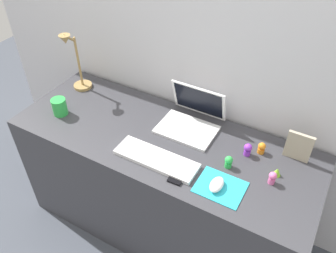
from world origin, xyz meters
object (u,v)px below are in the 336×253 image
toy_figurine_green (229,162)px  toy_figurine_orange (262,148)px  mouse (217,185)px  laptop (192,116)px  keyboard (156,159)px  toy_figurine_pink (272,178)px  cell_phone (179,174)px  toy_figurine_purple (248,149)px  coffee_mug (59,107)px  desk_lamp (75,64)px  toy_figurine_lime (277,172)px  picture_frame (299,147)px

toy_figurine_green → toy_figurine_orange: 0.20m
mouse → laptop: bearing=130.6°
keyboard → toy_figurine_pink: size_ratio=6.48×
keyboard → cell_phone: bearing=-10.5°
laptop → toy_figurine_purple: (0.33, -0.07, -0.02)m
mouse → toy_figurine_purple: toy_figurine_purple is taller
mouse → cell_phone: size_ratio=0.75×
coffee_mug → toy_figurine_green: coffee_mug is taller
toy_figurine_orange → coffee_mug: bearing=-166.9°
keyboard → laptop: bearing=85.2°
mouse → toy_figurine_orange: toy_figurine_orange is taller
toy_figurine_green → toy_figurine_pink: 0.20m
desk_lamp → mouse: bearing=-16.4°
cell_phone → toy_figurine_pink: (0.38, 0.16, 0.03)m
mouse → toy_figurine_lime: toy_figurine_lime is taller
desk_lamp → picture_frame: size_ratio=2.49×
laptop → picture_frame: 0.54m
laptop → mouse: bearing=-49.4°
keyboard → toy_figurine_lime: 0.56m
toy_figurine_green → keyboard: bearing=-157.5°
picture_frame → toy_figurine_pink: size_ratio=2.37×
coffee_mug → toy_figurine_lime: bearing=6.8°
cell_phone → toy_figurine_green: toy_figurine_green is taller
toy_figurine_pink → laptop: bearing=158.7°
toy_figurine_lime → picture_frame: bearing=72.5°
mouse → toy_figurine_orange: size_ratio=1.62×
coffee_mug → toy_figurine_purple: (1.01, 0.20, -0.01)m
toy_figurine_lime → toy_figurine_purple: bearing=159.7°
toy_figurine_pink → toy_figurine_lime: (0.01, 0.06, -0.01)m
toy_figurine_lime → keyboard: bearing=-160.1°
keyboard → picture_frame: (0.57, 0.34, 0.06)m
toy_figurine_lime → toy_figurine_orange: 0.15m
laptop → toy_figurine_orange: (0.39, -0.03, -0.02)m
toy_figurine_green → toy_figurine_lime: size_ratio=1.51×
desk_lamp → keyboard: bearing=-22.0°
toy_figurine_green → laptop: bearing=145.8°
laptop → toy_figurine_pink: laptop is taller
picture_frame → toy_figurine_lime: 0.17m
mouse → toy_figurine_pink: size_ratio=1.52×
keyboard → toy_figurine_green: toy_figurine_green is taller
mouse → picture_frame: (0.25, 0.35, 0.05)m
laptop → desk_lamp: desk_lamp is taller
cell_phone → toy_figurine_lime: size_ratio=3.06×
toy_figurine_green → toy_figurine_purple: bearing=67.5°
picture_frame → toy_figurine_green: (-0.26, -0.21, -0.04)m
coffee_mug → toy_figurine_pink: 1.17m
cell_phone → toy_figurine_green: size_ratio=2.03×
keyboard → toy_figurine_lime: (0.52, 0.19, 0.01)m
toy_figurine_purple → toy_figurine_lime: (0.16, -0.06, -0.01)m
desk_lamp → toy_figurine_orange: bearing=0.4°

